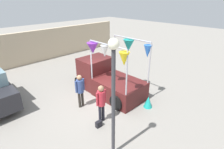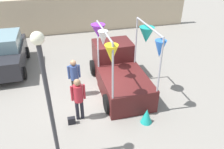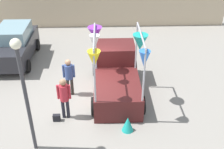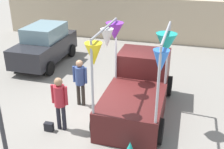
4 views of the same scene
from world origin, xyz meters
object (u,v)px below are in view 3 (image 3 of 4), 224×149
(person_customer, at_px, (64,95))
(folded_kite_bundle_teal, at_px, (128,124))
(person_vendor, at_px, (69,74))
(handbag, at_px, (57,118))
(street_lamp, at_px, (23,83))
(vendor_truck, at_px, (116,73))
(parked_car, at_px, (15,44))

(person_customer, height_order, folded_kite_bundle_teal, person_customer)
(person_vendor, bearing_deg, handbag, -102.09)
(handbag, height_order, street_lamp, street_lamp)
(folded_kite_bundle_teal, bearing_deg, street_lamp, -166.85)
(vendor_truck, relative_size, folded_kite_bundle_teal, 6.80)
(vendor_truck, height_order, parked_car, vendor_truck)
(person_customer, relative_size, street_lamp, 0.43)
(vendor_truck, relative_size, handbag, 14.57)
(person_vendor, bearing_deg, parked_car, 133.35)
(person_vendor, height_order, handbag, person_vendor)
(handbag, bearing_deg, person_customer, 29.74)
(person_customer, height_order, person_vendor, person_customer)
(street_lamp, bearing_deg, parked_car, 108.84)
(parked_car, bearing_deg, vendor_truck, -30.45)
(parked_car, height_order, folded_kite_bundle_teal, parked_car)
(vendor_truck, distance_m, street_lamp, 4.90)
(vendor_truck, relative_size, parked_car, 1.02)
(person_customer, bearing_deg, handbag, -150.26)
(parked_car, bearing_deg, handbag, -61.54)
(vendor_truck, distance_m, person_customer, 2.78)
(parked_car, bearing_deg, street_lamp, -71.16)
(folded_kite_bundle_teal, bearing_deg, handbag, 166.70)
(person_vendor, distance_m, handbag, 2.03)
(vendor_truck, bearing_deg, person_vendor, -171.72)
(person_vendor, xyz_separation_m, folded_kite_bundle_teal, (2.34, -2.42, -0.76))
(person_vendor, height_order, street_lamp, street_lamp)
(parked_car, xyz_separation_m, handbag, (2.77, -5.11, -0.80))
(person_customer, relative_size, handbag, 6.33)
(vendor_truck, xyz_separation_m, person_vendor, (-2.03, -0.29, 0.16))
(person_vendor, relative_size, folded_kite_bundle_teal, 2.90)
(parked_car, xyz_separation_m, street_lamp, (2.22, -6.52, 1.73))
(parked_car, height_order, street_lamp, street_lamp)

